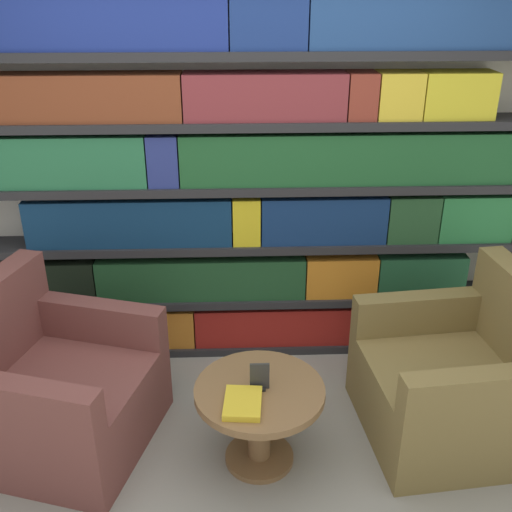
{
  "coord_description": "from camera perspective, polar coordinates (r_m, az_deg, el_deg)",
  "views": [
    {
      "loc": [
        -0.01,
        -2.16,
        2.29
      ],
      "look_at": [
        0.09,
        0.66,
        0.95
      ],
      "focal_mm": 42.0,
      "sensor_mm": 36.0,
      "label": 1
    }
  ],
  "objects": [
    {
      "name": "coffee_table",
      "position": [
        3.07,
        0.33,
        -14.38
      ],
      "size": [
        0.64,
        0.64,
        0.46
      ],
      "color": "brown",
      "rests_on": "ground_plane"
    },
    {
      "name": "stray_book",
      "position": [
        2.87,
        -1.27,
        -13.84
      ],
      "size": [
        0.19,
        0.24,
        0.03
      ],
      "color": "gold",
      "rests_on": "coffee_table"
    },
    {
      "name": "ground_plane",
      "position": [
        3.15,
        -1.36,
        -21.28
      ],
      "size": [
        14.0,
        14.0,
        0.0
      ],
      "primitive_type": "plane",
      "color": "gray"
    },
    {
      "name": "armchair_right",
      "position": [
        3.43,
        18.54,
        -11.43
      ],
      "size": [
        0.94,
        0.94,
        0.9
      ],
      "rotation": [
        0.0,
        0.0,
        -1.47
      ],
      "color": "olive",
      "rests_on": "ground_plane"
    },
    {
      "name": "bookshelf",
      "position": [
        3.63,
        -1.62,
        6.81
      ],
      "size": [
        3.56,
        0.3,
        2.26
      ],
      "color": "silver",
      "rests_on": "ground_plane"
    },
    {
      "name": "table_sign",
      "position": [
        2.95,
        0.34,
        -11.54
      ],
      "size": [
        0.09,
        0.06,
        0.14
      ],
      "color": "black",
      "rests_on": "coffee_table"
    },
    {
      "name": "armchair_left",
      "position": [
        3.37,
        -18.54,
        -12.17
      ],
      "size": [
        1.06,
        1.06,
        0.9
      ],
      "rotation": [
        0.0,
        0.0,
        1.29
      ],
      "color": "brown",
      "rests_on": "ground_plane"
    }
  ]
}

